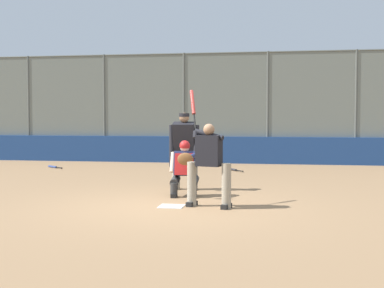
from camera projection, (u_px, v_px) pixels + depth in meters
ground_plane at (171, 207)px, 9.35m from camera, size 160.00×160.00×0.00m
home_plate_marker at (171, 206)px, 9.35m from camera, size 0.43×0.43×0.01m
backstop_fence at (225, 105)px, 18.06m from camera, size 20.00×0.08×3.75m
padding_wall at (225, 150)px, 18.03m from camera, size 19.52×0.18×0.90m
bleachers_beyond at (304, 146)px, 20.14m from camera, size 13.94×2.50×1.48m
batter_at_plate at (208, 162)px, 9.25m from camera, size 0.84×0.83×2.07m
catcher_behind_plate at (184, 168)px, 10.52m from camera, size 0.59×0.69×1.11m
umpire_home at (184, 149)px, 11.46m from camera, size 0.68×0.40×1.66m
spare_bat_near_backstop at (54, 167)px, 16.40m from camera, size 0.67×0.54×0.07m
spare_bat_by_padding at (233, 170)px, 15.55m from camera, size 0.56×0.75×0.07m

